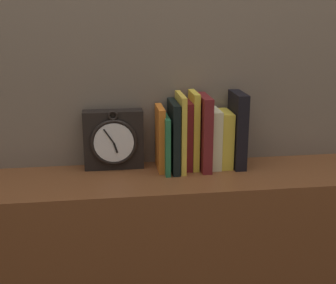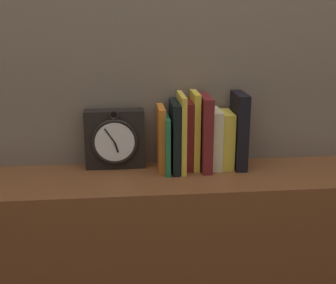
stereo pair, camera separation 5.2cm
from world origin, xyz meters
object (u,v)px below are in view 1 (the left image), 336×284
at_px(book_slot1_green, 166,143).
at_px(book_slot6_maroon, 204,132).
at_px(book_slot9_black, 237,130).
at_px(clock, 114,140).
at_px(book_slot7_cream, 214,138).
at_px(book_slot8_yellow, 224,139).
at_px(book_slot5_yellow, 194,130).
at_px(book_slot0_orange, 160,138).
at_px(book_slot2_black, 174,136).
at_px(book_slot3_yellow, 181,132).
at_px(book_slot4_maroon, 186,135).

bearing_deg(book_slot1_green, book_slot6_maroon, 1.41).
bearing_deg(book_slot1_green, book_slot9_black, 2.43).
xyz_separation_m(clock, book_slot7_cream, (0.34, -0.03, 0.00)).
xyz_separation_m(clock, book_slot8_yellow, (0.37, -0.02, -0.00)).
bearing_deg(book_slot5_yellow, book_slot0_orange, -178.23).
bearing_deg(book_slot9_black, book_slot5_yellow, 177.17).
relative_size(book_slot2_black, book_slot9_black, 0.91).
xyz_separation_m(book_slot1_green, book_slot9_black, (0.24, 0.01, 0.03)).
relative_size(clock, book_slot7_cream, 1.04).
bearing_deg(book_slot6_maroon, book_slot2_black, -178.55).
relative_size(book_slot3_yellow, book_slot6_maroon, 1.03).
distance_m(book_slot0_orange, book_slot3_yellow, 0.07).
distance_m(book_slot0_orange, book_slot9_black, 0.26).
xyz_separation_m(book_slot6_maroon, book_slot7_cream, (0.04, 0.01, -0.02)).
bearing_deg(book_slot5_yellow, book_slot2_black, -166.27).
height_order(book_slot1_green, book_slot8_yellow, book_slot8_yellow).
xyz_separation_m(book_slot1_green, book_slot4_maroon, (0.07, 0.02, 0.02)).
distance_m(book_slot0_orange, book_slot5_yellow, 0.12).
height_order(book_slot5_yellow, book_slot8_yellow, book_slot5_yellow).
height_order(book_slot2_black, book_slot5_yellow, book_slot5_yellow).
xyz_separation_m(book_slot5_yellow, book_slot7_cream, (0.07, -0.00, -0.03)).
relative_size(book_slot7_cream, book_slot8_yellow, 1.05).
relative_size(book_slot2_black, book_slot8_yellow, 1.22).
distance_m(book_slot4_maroon, book_slot7_cream, 0.09).
bearing_deg(book_slot1_green, book_slot7_cream, 5.51).
relative_size(book_slot0_orange, book_slot1_green, 1.13).
height_order(book_slot3_yellow, book_slot4_maroon, book_slot3_yellow).
bearing_deg(book_slot8_yellow, book_slot2_black, -174.42).
distance_m(clock, book_slot0_orange, 0.16).
height_order(book_slot8_yellow, book_slot9_black, book_slot9_black).
bearing_deg(book_slot8_yellow, clock, 176.37).
relative_size(book_slot1_green, book_slot4_maroon, 0.82).
xyz_separation_m(clock, book_slot9_black, (0.42, -0.03, 0.03)).
distance_m(clock, book_slot1_green, 0.18).
distance_m(book_slot1_green, book_slot4_maroon, 0.08).
distance_m(book_slot5_yellow, book_slot9_black, 0.15).
bearing_deg(book_slot1_green, book_slot0_orange, 142.49).
distance_m(book_slot6_maroon, book_slot7_cream, 0.05).
distance_m(book_slot0_orange, book_slot2_black, 0.05).
bearing_deg(book_slot8_yellow, book_slot9_black, -9.97).
bearing_deg(book_slot7_cream, book_slot9_black, -3.91).
relative_size(clock, book_slot3_yellow, 0.81).
distance_m(book_slot2_black, book_slot9_black, 0.22).
bearing_deg(clock, book_slot1_green, -13.58).
height_order(clock, book_slot2_black, book_slot2_black).
height_order(book_slot0_orange, book_slot4_maroon, book_slot4_maroon).
xyz_separation_m(book_slot6_maroon, book_slot9_black, (0.12, 0.01, 0.00)).
xyz_separation_m(book_slot2_black, book_slot3_yellow, (0.02, 0.00, 0.01)).
bearing_deg(book_slot7_cream, clock, 175.63).
xyz_separation_m(book_slot2_black, book_slot6_maroon, (0.10, 0.00, 0.01)).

